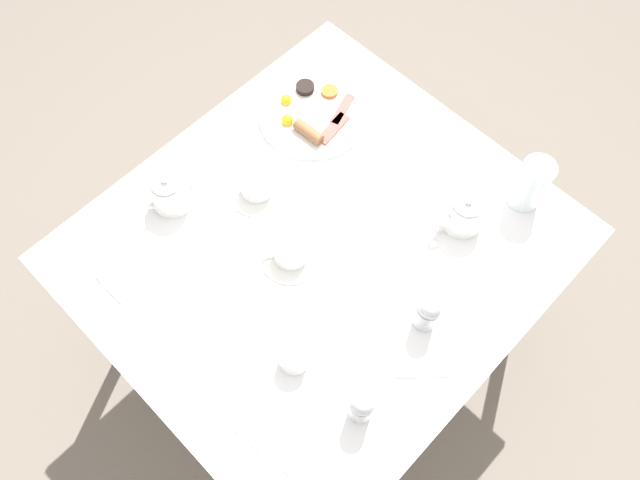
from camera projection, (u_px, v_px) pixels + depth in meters
ground_plane at (320, 333)px, 2.17m from camera, size 8.00×8.00×0.00m
table at (320, 255)px, 1.58m from camera, size 1.08×0.99×0.72m
breakfast_plate at (312, 113)px, 1.69m from camera, size 0.30×0.30×0.04m
teapot_near at (464, 213)px, 1.51m from camera, size 0.18×0.10×0.11m
teapot_far at (170, 192)px, 1.54m from camera, size 0.18×0.10×0.11m
teacup_with_saucer_left at (290, 252)px, 1.49m from camera, size 0.15×0.15×0.06m
teacup_with_saucer_right at (256, 186)px, 1.57m from camera, size 0.15×0.15×0.06m
water_glass_tall at (531, 184)px, 1.51m from camera, size 0.08×0.08×0.15m
creamer_jug at (294, 357)px, 1.37m from camera, size 0.09×0.07×0.06m
pepper_grinder at (362, 406)px, 1.29m from camera, size 0.05×0.05×0.13m
salt_grinder at (428, 312)px, 1.38m from camera, size 0.05×0.05×0.13m
napkin_folded at (128, 272)px, 1.49m from camera, size 0.12×0.10×0.01m
fork_by_plate at (382, 259)px, 1.50m from camera, size 0.17×0.07×0.00m
knife_by_plate at (210, 292)px, 1.47m from camera, size 0.12×0.19×0.00m
spoon_for_tea at (417, 375)px, 1.38m from camera, size 0.11×0.11×0.00m
fork_spare at (266, 453)px, 1.31m from camera, size 0.04×0.17×0.00m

